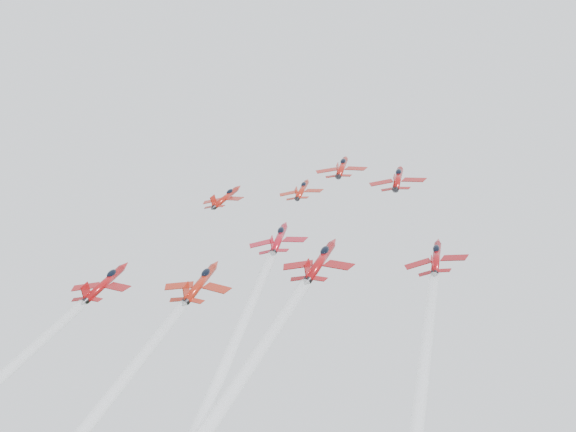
% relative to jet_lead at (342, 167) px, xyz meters
% --- Properties ---
extents(jet_lead, '(10.18, 12.61, 9.37)m').
position_rel_jet_lead_xyz_m(jet_lead, '(0.00, 0.00, 0.00)').
color(jet_lead, '#A5180F').
extents(jet_row2_left, '(8.94, 11.07, 8.23)m').
position_rel_jet_lead_xyz_m(jet_row2_left, '(-21.04, -8.75, -6.31)').
color(jet_row2_left, '#A1190F').
extents(jet_row2_center, '(8.41, 10.41, 7.74)m').
position_rel_jet_lead_xyz_m(jet_row2_center, '(-5.06, -9.08, -6.56)').
color(jet_row2_center, '#AA2010').
extents(jet_row2_right, '(10.11, 12.52, 9.30)m').
position_rel_jet_lead_xyz_m(jet_row2_right, '(12.97, -8.71, -6.28)').
color(jet_row2_right, '#9B0E0E').
extents(jet_center, '(9.46, 84.27, 61.22)m').
position_rel_jet_lead_xyz_m(jet_center, '(-2.20, -64.57, -46.62)').
color(jet_center, '#AD1020').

